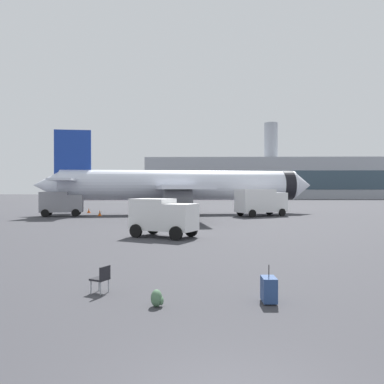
{
  "coord_description": "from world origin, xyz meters",
  "views": [
    {
      "loc": [
        -0.34,
        -5.62,
        3.31
      ],
      "look_at": [
        -1.22,
        26.34,
        3.0
      ],
      "focal_mm": 36.24,
      "sensor_mm": 36.0,
      "label": 1
    }
  ],
  "objects_px": {
    "fuel_truck": "(261,201)",
    "traveller_backpack": "(157,298)",
    "service_truck": "(61,203)",
    "safety_cone_near": "(100,213)",
    "airplane_at_gate": "(180,186)",
    "safety_cone_mid": "(89,210)",
    "gate_chair": "(102,277)",
    "rolling_suitcase": "(269,289)",
    "cargo_van": "(163,216)"
  },
  "relations": [
    {
      "from": "service_truck",
      "to": "safety_cone_near",
      "type": "distance_m",
      "value": 4.65
    },
    {
      "from": "safety_cone_near",
      "to": "rolling_suitcase",
      "type": "bearing_deg",
      "value": -67.7
    },
    {
      "from": "airplane_at_gate",
      "to": "safety_cone_near",
      "type": "xyz_separation_m",
      "value": [
        -9.36,
        -3.63,
        -3.3
      ]
    },
    {
      "from": "service_truck",
      "to": "cargo_van",
      "type": "relative_size",
      "value": 1.07
    },
    {
      "from": "fuel_truck",
      "to": "safety_cone_near",
      "type": "relative_size",
      "value": 8.87
    },
    {
      "from": "cargo_van",
      "to": "safety_cone_near",
      "type": "relative_size",
      "value": 6.66
    },
    {
      "from": "cargo_van",
      "to": "traveller_backpack",
      "type": "xyz_separation_m",
      "value": [
        1.41,
        -15.33,
        -1.22
      ]
    },
    {
      "from": "airplane_at_gate",
      "to": "safety_cone_near",
      "type": "relative_size",
      "value": 49.22
    },
    {
      "from": "service_truck",
      "to": "traveller_backpack",
      "type": "bearing_deg",
      "value": -65.89
    },
    {
      "from": "fuel_truck",
      "to": "rolling_suitcase",
      "type": "relative_size",
      "value": 5.85
    },
    {
      "from": "fuel_truck",
      "to": "safety_cone_near",
      "type": "distance_m",
      "value": 19.21
    },
    {
      "from": "service_truck",
      "to": "fuel_truck",
      "type": "xyz_separation_m",
      "value": [
        23.6,
        0.64,
        0.16
      ]
    },
    {
      "from": "fuel_truck",
      "to": "service_truck",
      "type": "bearing_deg",
      "value": -178.44
    },
    {
      "from": "airplane_at_gate",
      "to": "safety_cone_mid",
      "type": "bearing_deg",
      "value": 170.04
    },
    {
      "from": "gate_chair",
      "to": "fuel_truck",
      "type": "bearing_deg",
      "value": 73.45
    },
    {
      "from": "safety_cone_mid",
      "to": "gate_chair",
      "type": "bearing_deg",
      "value": -72.94
    },
    {
      "from": "service_truck",
      "to": "fuel_truck",
      "type": "height_order",
      "value": "fuel_truck"
    },
    {
      "from": "fuel_truck",
      "to": "gate_chair",
      "type": "bearing_deg",
      "value": -106.55
    },
    {
      "from": "safety_cone_mid",
      "to": "rolling_suitcase",
      "type": "relative_size",
      "value": 0.59
    },
    {
      "from": "service_truck",
      "to": "fuel_truck",
      "type": "distance_m",
      "value": 23.61
    },
    {
      "from": "safety_cone_mid",
      "to": "rolling_suitcase",
      "type": "distance_m",
      "value": 43.96
    },
    {
      "from": "cargo_van",
      "to": "airplane_at_gate",
      "type": "bearing_deg",
      "value": 90.6
    },
    {
      "from": "fuel_truck",
      "to": "cargo_van",
      "type": "relative_size",
      "value": 1.33
    },
    {
      "from": "traveller_backpack",
      "to": "airplane_at_gate",
      "type": "bearing_deg",
      "value": 92.45
    },
    {
      "from": "fuel_truck",
      "to": "cargo_van",
      "type": "distance_m",
      "value": 22.04
    },
    {
      "from": "rolling_suitcase",
      "to": "gate_chair",
      "type": "height_order",
      "value": "rolling_suitcase"
    },
    {
      "from": "safety_cone_mid",
      "to": "safety_cone_near",
      "type": "bearing_deg",
      "value": -62.34
    },
    {
      "from": "cargo_van",
      "to": "safety_cone_mid",
      "type": "height_order",
      "value": "cargo_van"
    },
    {
      "from": "safety_cone_mid",
      "to": "gate_chair",
      "type": "distance_m",
      "value": 41.38
    },
    {
      "from": "safety_cone_near",
      "to": "gate_chair",
      "type": "height_order",
      "value": "gate_chair"
    },
    {
      "from": "airplane_at_gate",
      "to": "gate_chair",
      "type": "bearing_deg",
      "value": -90.39
    },
    {
      "from": "traveller_backpack",
      "to": "gate_chair",
      "type": "relative_size",
      "value": 0.56
    },
    {
      "from": "airplane_at_gate",
      "to": "safety_cone_mid",
      "type": "xyz_separation_m",
      "value": [
        -12.4,
        2.18,
        -3.34
      ]
    },
    {
      "from": "safety_cone_mid",
      "to": "service_truck",
      "type": "bearing_deg",
      "value": -102.46
    },
    {
      "from": "service_truck",
      "to": "gate_chair",
      "type": "relative_size",
      "value": 6.0
    },
    {
      "from": "airplane_at_gate",
      "to": "cargo_van",
      "type": "height_order",
      "value": "airplane_at_gate"
    },
    {
      "from": "fuel_truck",
      "to": "traveller_backpack",
      "type": "relative_size",
      "value": 13.41
    },
    {
      "from": "service_truck",
      "to": "cargo_van",
      "type": "xyz_separation_m",
      "value": [
        14.05,
        -19.22,
        -0.16
      ]
    },
    {
      "from": "airplane_at_gate",
      "to": "rolling_suitcase",
      "type": "distance_m",
      "value": 38.7
    },
    {
      "from": "cargo_van",
      "to": "rolling_suitcase",
      "type": "relative_size",
      "value": 4.39
    },
    {
      "from": "gate_chair",
      "to": "safety_cone_mid",
      "type": "bearing_deg",
      "value": 107.06
    },
    {
      "from": "gate_chair",
      "to": "traveller_backpack",
      "type": "bearing_deg",
      "value": -35.1
    },
    {
      "from": "rolling_suitcase",
      "to": "gate_chair",
      "type": "xyz_separation_m",
      "value": [
        -5.1,
        0.88,
        0.11
      ]
    },
    {
      "from": "safety_cone_mid",
      "to": "gate_chair",
      "type": "relative_size",
      "value": 0.76
    },
    {
      "from": "fuel_truck",
      "to": "gate_chair",
      "type": "height_order",
      "value": "fuel_truck"
    },
    {
      "from": "cargo_van",
      "to": "traveller_backpack",
      "type": "bearing_deg",
      "value": -84.73
    },
    {
      "from": "service_truck",
      "to": "safety_cone_near",
      "type": "xyz_separation_m",
      "value": [
        4.45,
        0.55,
        -1.25
      ]
    },
    {
      "from": "service_truck",
      "to": "safety_cone_mid",
      "type": "bearing_deg",
      "value": 77.54
    },
    {
      "from": "cargo_van",
      "to": "safety_cone_near",
      "type": "distance_m",
      "value": 22.0
    },
    {
      "from": "cargo_van",
      "to": "traveller_backpack",
      "type": "relative_size",
      "value": 10.07
    }
  ]
}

